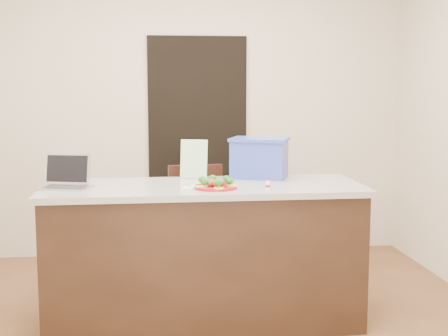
{
  "coord_description": "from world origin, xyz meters",
  "views": [
    {
      "loc": [
        -0.34,
        -3.71,
        1.56
      ],
      "look_at": [
        0.13,
        0.2,
        1.03
      ],
      "focal_mm": 50.0,
      "sensor_mm": 36.0,
      "label": 1
    }
  ],
  "objects": [
    {
      "name": "room_shell",
      "position": [
        0.0,
        0.0,
        1.62
      ],
      "size": [
        4.0,
        4.0,
        4.0
      ],
      "color": "white",
      "rests_on": "ground"
    },
    {
      "name": "island",
      "position": [
        0.0,
        0.25,
        0.46
      ],
      "size": [
        2.06,
        0.76,
        0.92
      ],
      "color": "black",
      "rests_on": "ground"
    },
    {
      "name": "doorway",
      "position": [
        0.1,
        1.98,
        1.0
      ],
      "size": [
        0.9,
        0.02,
        2.0
      ],
      "primitive_type": "cube",
      "color": "black",
      "rests_on": "ground"
    },
    {
      "name": "ground",
      "position": [
        0.0,
        0.0,
        0.0
      ],
      "size": [
        4.0,
        4.0,
        0.0
      ],
      "primitive_type": "plane",
      "color": "brown",
      "rests_on": "ground"
    },
    {
      "name": "chair",
      "position": [
        0.01,
        0.93,
        0.54
      ],
      "size": [
        0.46,
        0.46,
        0.95
      ],
      "rotation": [
        0.0,
        0.0,
        0.1
      ],
      "color": "#351810",
      "rests_on": "ground"
    },
    {
      "name": "blue_box",
      "position": [
        0.41,
        0.52,
        1.06
      ],
      "size": [
        0.46,
        0.4,
        0.28
      ],
      "rotation": [
        0.0,
        0.0,
        -0.38
      ],
      "color": "#3044B0",
      "rests_on": "island"
    },
    {
      "name": "yogurt_bottle",
      "position": [
        0.38,
        0.03,
        0.95
      ],
      "size": [
        0.03,
        0.03,
        0.06
      ],
      "rotation": [
        0.0,
        0.0,
        0.21
      ],
      "color": "white",
      "rests_on": "island"
    },
    {
      "name": "laptop",
      "position": [
        -0.86,
        0.25,
        0.98
      ],
      "size": [
        0.34,
        0.31,
        0.21
      ],
      "rotation": [
        0.0,
        0.0,
        -0.27
      ],
      "color": "#ADADB1",
      "rests_on": "island"
    },
    {
      "name": "pepper_rings",
      "position": [
        0.07,
        0.1,
        0.94
      ],
      "size": [
        0.26,
        0.26,
        0.01
      ],
      "color": "#F9FF1A",
      "rests_on": "plate"
    },
    {
      "name": "knife",
      "position": [
        -0.04,
        0.14,
        0.93
      ],
      "size": [
        0.06,
        0.17,
        0.01
      ],
      "rotation": [
        0.0,
        0.0,
        0.53
      ],
      "color": "white",
      "rests_on": "napkin"
    },
    {
      "name": "broccoli",
      "position": [
        0.07,
        0.1,
        0.97
      ],
      "size": [
        0.21,
        0.23,
        0.04
      ],
      "color": "#174E14",
      "rests_on": "plate"
    },
    {
      "name": "leaflet",
      "position": [
        -0.04,
        0.54,
        1.05
      ],
      "size": [
        0.19,
        0.1,
        0.27
      ],
      "primitive_type": "cube",
      "rotation": [
        -0.14,
        0.0,
        -0.32
      ],
      "color": "white",
      "rests_on": "island"
    },
    {
      "name": "plate",
      "position": [
        0.07,
        0.1,
        0.93
      ],
      "size": [
        0.27,
        0.27,
        0.02
      ],
      "rotation": [
        0.0,
        0.0,
        0.34
      ],
      "color": "maroon",
      "rests_on": "island"
    },
    {
      "name": "fork",
      "position": [
        -0.09,
        0.16,
        0.93
      ],
      "size": [
        0.04,
        0.15,
        0.0
      ],
      "rotation": [
        0.0,
        0.0,
        0.24
      ],
      "color": "silver",
      "rests_on": "napkin"
    },
    {
      "name": "meatballs",
      "position": [
        0.06,
        0.1,
        0.96
      ],
      "size": [
        0.11,
        0.11,
        0.04
      ],
      "color": "brown",
      "rests_on": "plate"
    },
    {
      "name": "napkin",
      "position": [
        -0.07,
        0.15,
        0.92
      ],
      "size": [
        0.16,
        0.16,
        0.01
      ],
      "primitive_type": "cube",
      "rotation": [
        0.0,
        0.0,
        -0.28
      ],
      "color": "silver",
      "rests_on": "island"
    }
  ]
}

